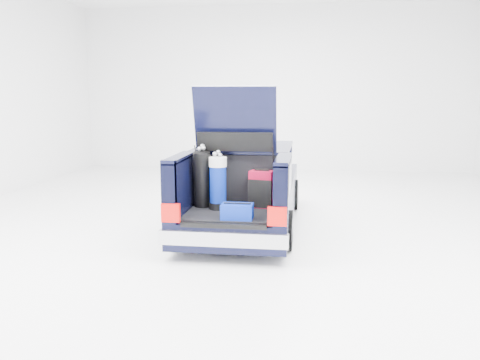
# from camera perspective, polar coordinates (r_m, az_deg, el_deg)

# --- Properties ---
(ground) EXTENTS (14.00, 14.00, 0.00)m
(ground) POSITION_cam_1_polar(r_m,az_deg,el_deg) (9.20, 0.44, -5.15)
(ground) COLOR white
(ground) RESTS_ON ground
(car) EXTENTS (1.87, 4.65, 2.47)m
(car) POSITION_cam_1_polar(r_m,az_deg,el_deg) (9.15, 0.53, -0.91)
(car) COLOR black
(car) RESTS_ON ground
(red_suitcase) EXTENTS (0.41, 0.31, 0.61)m
(red_suitcase) POSITION_cam_1_polar(r_m,az_deg,el_deg) (7.90, 2.46, -1.04)
(red_suitcase) COLOR maroon
(red_suitcase) RESTS_ON car
(black_golf_bag) EXTENTS (0.31, 0.39, 0.98)m
(black_golf_bag) POSITION_cam_1_polar(r_m,az_deg,el_deg) (7.91, -4.27, 0.10)
(black_golf_bag) COLOR black
(black_golf_bag) RESTS_ON car
(blue_golf_bag) EXTENTS (0.36, 0.36, 0.91)m
(blue_golf_bag) POSITION_cam_1_polar(r_m,az_deg,el_deg) (7.75, -2.49, -0.29)
(blue_golf_bag) COLOR black
(blue_golf_bag) RESTS_ON car
(blue_duffel) EXTENTS (0.44, 0.29, 0.23)m
(blue_duffel) POSITION_cam_1_polar(r_m,az_deg,el_deg) (7.20, -0.31, -3.54)
(blue_duffel) COLOR navy
(blue_duffel) RESTS_ON car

